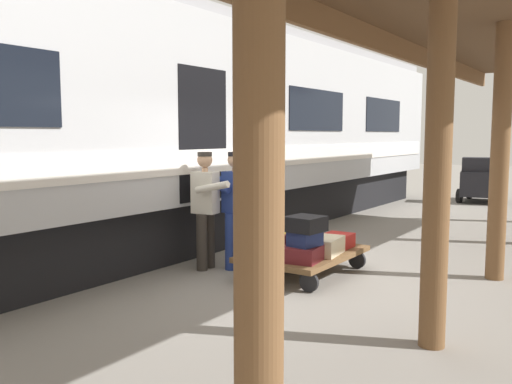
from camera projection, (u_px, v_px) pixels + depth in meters
ground_plane at (315, 280)px, 7.30m from camera, size 60.00×60.00×0.00m
platform_canopy at (475, 15)px, 5.88m from camera, size 3.20×15.06×3.56m
train_car at (134, 128)px, 9.01m from camera, size 3.03×20.84×4.00m
luggage_cart at (303, 255)px, 7.57m from camera, size 1.24×1.82×0.33m
suitcase_red_plastic at (337, 241)px, 7.81m from camera, size 0.40×0.46×0.20m
suitcase_burgundy_valise at (267, 245)px, 7.30m from camera, size 0.47×0.58×0.28m
suitcase_gray_aluminum at (304, 237)px, 8.12m from camera, size 0.49×0.56×0.20m
suitcase_maroon_trunk at (303, 253)px, 6.99m from camera, size 0.52×0.60×0.20m
suitcase_cream_canvas at (321, 245)px, 7.40m from camera, size 0.57×0.66×0.23m
suitcase_yellow_case at (287, 239)px, 7.71m from camera, size 0.56×0.66×0.29m
suitcase_navy_fabric at (305, 238)px, 6.95m from camera, size 0.37×0.43×0.19m
suitcase_black_hardshell at (305, 224)px, 6.91m from camera, size 0.46×0.47×0.20m
porter_in_overalls at (234, 206)px, 7.84m from camera, size 0.71×0.50×1.70m
porter_by_door at (206, 206)px, 7.79m from camera, size 0.70×0.48×1.70m
baggage_tug at (481, 180)px, 15.69m from camera, size 1.41×1.88×1.30m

